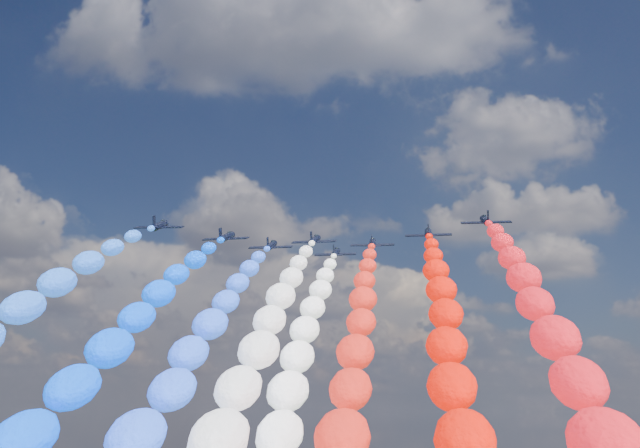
# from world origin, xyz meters

# --- Properties ---
(jet_0) EXTENTS (8.69, 11.39, 5.74)m
(jet_0) POSITION_xyz_m (-25.68, -6.14, 88.56)
(jet_0) COLOR black
(jet_1) EXTENTS (8.52, 11.27, 5.74)m
(jet_1) POSITION_xyz_m (-16.65, 3.69, 88.56)
(jet_1) COLOR black
(trail_1) EXTENTS (6.03, 109.61, 60.91)m
(trail_1) POSITION_xyz_m (-16.65, -52.38, 59.64)
(trail_1) COLOR #0444F6
(jet_2) EXTENTS (8.06, 10.94, 5.74)m
(jet_2) POSITION_xyz_m (-10.04, 11.82, 88.56)
(jet_2) COLOR black
(trail_2) EXTENTS (6.03, 109.61, 60.91)m
(trail_2) POSITION_xyz_m (-10.04, -44.25, 59.64)
(trail_2) COLOR blue
(jet_3) EXTENTS (8.43, 11.21, 5.74)m
(jet_3) POSITION_xyz_m (-1.41, 7.96, 88.56)
(jet_3) COLOR black
(trail_3) EXTENTS (6.03, 109.61, 60.91)m
(trail_3) POSITION_xyz_m (-1.41, -48.11, 59.64)
(trail_3) COLOR white
(jet_4) EXTENTS (8.08, 10.96, 5.74)m
(jet_4) POSITION_xyz_m (1.33, 19.79, 88.56)
(jet_4) COLOR black
(trail_4) EXTENTS (6.03, 109.61, 60.91)m
(trail_4) POSITION_xyz_m (1.33, -36.28, 59.64)
(trail_4) COLOR white
(jet_5) EXTENTS (8.19, 11.04, 5.74)m
(jet_5) POSITION_xyz_m (8.85, 11.83, 88.56)
(jet_5) COLOR black
(trail_5) EXTENTS (6.03, 109.61, 60.91)m
(trail_5) POSITION_xyz_m (8.85, -44.24, 59.64)
(trail_5) COLOR red
(jet_6) EXTENTS (8.23, 11.06, 5.74)m
(jet_6) POSITION_xyz_m (18.84, 4.72, 88.56)
(jet_6) COLOR black
(trail_6) EXTENTS (6.03, 109.61, 60.91)m
(trail_6) POSITION_xyz_m (18.84, -51.35, 59.64)
(trail_6) COLOR red
(jet_7) EXTENTS (8.01, 10.91, 5.74)m
(jet_7) POSITION_xyz_m (27.88, -3.60, 88.56)
(jet_7) COLOR black
(trail_7) EXTENTS (6.03, 109.61, 60.91)m
(trail_7) POSITION_xyz_m (27.88, -59.67, 59.64)
(trail_7) COLOR red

